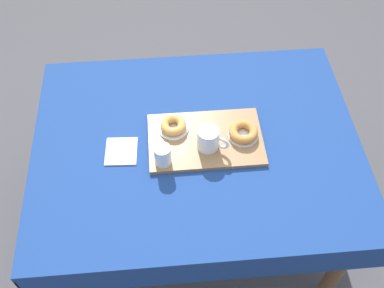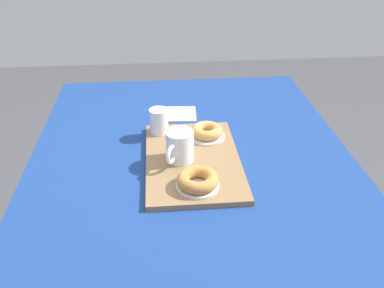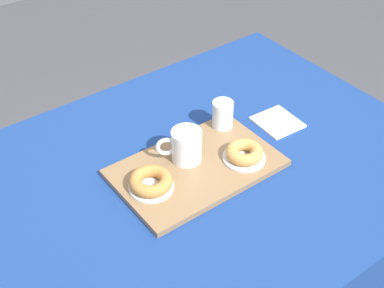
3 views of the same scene
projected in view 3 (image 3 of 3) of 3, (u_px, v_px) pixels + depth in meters
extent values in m
cube|color=navy|center=(206.00, 169.00, 1.54)|extent=(1.31, 1.02, 0.03)
cube|color=navy|center=(118.00, 110.00, 1.91)|extent=(1.31, 0.01, 0.14)
cube|color=navy|center=(353.00, 113.00, 1.90)|extent=(0.01, 1.02, 0.14)
cylinder|color=brown|center=(249.00, 129.00, 2.30)|extent=(0.06, 0.06, 0.72)
cube|color=olive|center=(196.00, 167.00, 1.52)|extent=(0.45, 0.29, 0.02)
cylinder|color=white|center=(187.00, 146.00, 1.50)|extent=(0.09, 0.09, 0.10)
cylinder|color=maroon|center=(187.00, 148.00, 1.51)|extent=(0.07, 0.07, 0.07)
torus|color=white|center=(166.00, 147.00, 1.49)|extent=(0.06, 0.04, 0.06)
cylinder|color=white|center=(223.00, 114.00, 1.62)|extent=(0.06, 0.06, 0.09)
cylinder|color=silver|center=(222.00, 118.00, 1.63)|extent=(0.05, 0.05, 0.05)
cylinder|color=silver|center=(244.00, 158.00, 1.53)|extent=(0.12, 0.12, 0.01)
torus|color=tan|center=(244.00, 152.00, 1.51)|extent=(0.10, 0.10, 0.03)
cylinder|color=silver|center=(151.00, 187.00, 1.44)|extent=(0.12, 0.12, 0.01)
torus|color=#BC7F3D|center=(151.00, 181.00, 1.42)|extent=(0.12, 0.12, 0.03)
cube|color=white|center=(277.00, 122.00, 1.69)|extent=(0.13, 0.14, 0.01)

